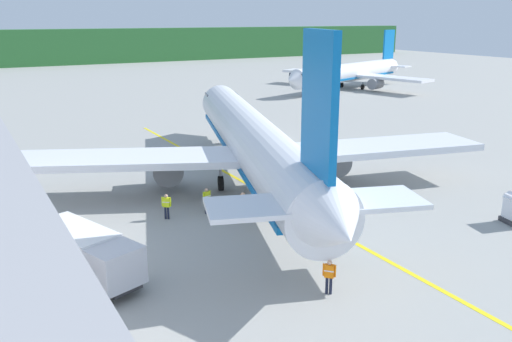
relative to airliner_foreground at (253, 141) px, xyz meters
The scene contains 10 objects.
ground 29.02m from the airliner_foreground, 62.71° to the left, with size 240.00×320.00×0.20m, color #999993.
distant_treeline 119.83m from the airliner_foreground, 83.67° to the left, with size 216.00×6.00×9.18m, color #28602D.
airliner_foreground is the anchor object (origin of this frame).
airliner_mid_apron 60.04m from the airliner_foreground, 44.75° to the left, with size 33.74×28.28×9.95m.
service_truck_fuel 17.85m from the airliner_foreground, 145.62° to the right, with size 4.34×6.98×2.51m.
crew_marshaller 9.49m from the airliner_foreground, 155.25° to the right, with size 0.52×0.46×1.65m.
crew_loader_left 17.73m from the airliner_foreground, 107.13° to the right, with size 0.48×0.49×1.70m.
crew_loader_right 7.76m from the airliner_foreground, 123.49° to the right, with size 0.24×0.63×1.78m.
crew_supervisor 7.41m from the airliner_foreground, 143.95° to the right, with size 0.61×0.34×1.72m.
apron_guide_line 5.61m from the airliner_foreground, 94.07° to the right, with size 0.30×60.00×0.01m, color yellow.
Camera 1 is at (-32.52, -12.97, 12.44)m, focal length 38.64 mm.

